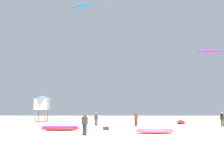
# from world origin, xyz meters

# --- Properties ---
(ground_plane) EXTENTS (120.00, 120.00, 0.00)m
(ground_plane) POSITION_xyz_m (0.00, 0.00, 0.00)
(ground_plane) COLOR beige
(person_foreground) EXTENTS (0.51, 0.38, 1.69)m
(person_foreground) POSITION_xyz_m (-2.00, 5.49, 0.99)
(person_foreground) COLOR navy
(person_foreground) RESTS_ON ground
(person_midground) EXTENTS (0.37, 0.46, 1.64)m
(person_midground) POSITION_xyz_m (2.91, 16.33, 0.95)
(person_midground) COLOR black
(person_midground) RESTS_ON ground
(person_left) EXTENTS (0.51, 0.38, 1.68)m
(person_left) POSITION_xyz_m (12.97, 15.47, 0.98)
(person_left) COLOR #2D2D33
(person_left) RESTS_ON ground
(person_right) EXTENTS (0.55, 0.38, 1.68)m
(person_right) POSITION_xyz_m (-1.95, 16.55, 0.98)
(person_right) COLOR navy
(person_right) RESTS_ON ground
(kite_grounded_near) EXTENTS (3.23, 0.95, 0.38)m
(kite_grounded_near) POSITION_xyz_m (3.70, 7.04, 0.19)
(kite_grounded_near) COLOR #E5598C
(kite_grounded_near) RESTS_ON ground
(kite_grounded_mid) EXTENTS (3.71, 1.13, 0.45)m
(kite_grounded_mid) POSITION_xyz_m (-4.90, 9.83, 0.21)
(kite_grounded_mid) COLOR red
(kite_grounded_mid) RESTS_ON ground
(kite_grounded_far) EXTENTS (2.13, 4.25, 0.49)m
(kite_grounded_far) POSITION_xyz_m (9.62, 21.23, 0.24)
(kite_grounded_far) COLOR red
(kite_grounded_far) RESTS_ON ground
(lifeguard_tower) EXTENTS (2.30, 2.30, 4.15)m
(lifeguard_tower) POSITION_xyz_m (-11.31, 25.47, 3.05)
(lifeguard_tower) COLOR #8C704C
(lifeguard_tower) RESTS_ON ground
(cooler_box) EXTENTS (0.56, 0.36, 0.32)m
(cooler_box) POSITION_xyz_m (-0.50, 10.31, 0.16)
(cooler_box) COLOR #2D2D33
(cooler_box) RESTS_ON ground
(kite_aloft_0) EXTENTS (3.93, 2.75, 0.60)m
(kite_aloft_0) POSITION_xyz_m (-5.50, 27.02, 20.04)
(kite_aloft_0) COLOR blue
(kite_aloft_3) EXTENTS (3.84, 1.12, 0.56)m
(kite_aloft_3) POSITION_xyz_m (14.96, 23.34, 10.84)
(kite_aloft_3) COLOR purple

